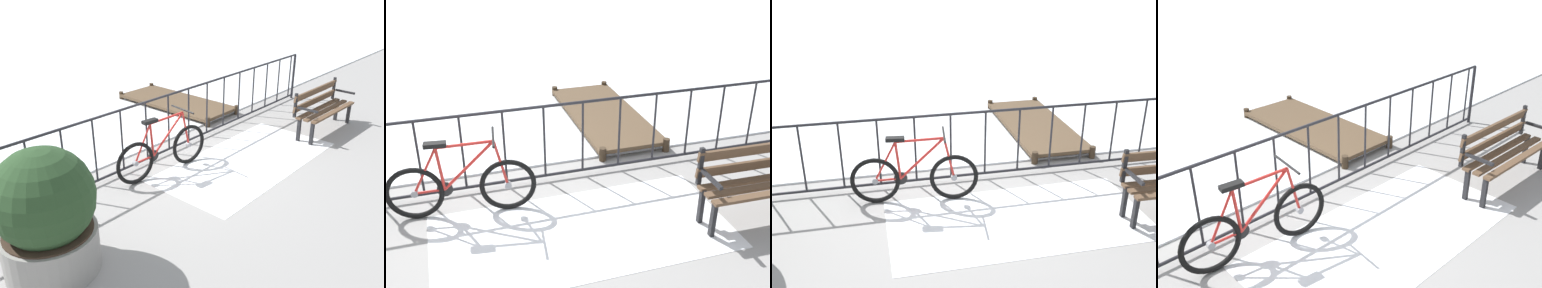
% 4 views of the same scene
% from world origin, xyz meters
% --- Properties ---
extents(ground_plane, '(160.00, 160.00, 0.00)m').
position_xyz_m(ground_plane, '(0.00, 0.00, 0.00)').
color(ground_plane, gray).
extents(snow_patch, '(3.29, 1.58, 0.01)m').
position_xyz_m(snow_patch, '(0.89, -1.20, 0.00)').
color(snow_patch, white).
rests_on(snow_patch, ground).
extents(railing_fence, '(9.06, 0.06, 1.07)m').
position_xyz_m(railing_fence, '(0.00, 0.00, 0.56)').
color(railing_fence, '#232328').
rests_on(railing_fence, ground).
extents(bicycle_near_railing, '(1.71, 0.52, 0.97)m').
position_xyz_m(bicycle_near_railing, '(-0.33, -0.44, 0.37)').
color(bicycle_near_railing, black).
rests_on(bicycle_near_railing, ground).
extents(park_bench, '(1.61, 0.52, 0.89)m').
position_xyz_m(park_bench, '(2.98, -1.47, 0.51)').
color(park_bench, brown).
rests_on(park_bench, ground).
extents(planter_with_shrub, '(1.07, 1.07, 1.42)m').
position_xyz_m(planter_with_shrub, '(-2.72, -1.14, 0.70)').
color(planter_with_shrub, gray).
rests_on(planter_with_shrub, ground).
extents(wooden_dock, '(1.10, 2.77, 0.20)m').
position_xyz_m(wooden_dock, '(2.16, 1.63, 0.12)').
color(wooden_dock, brown).
rests_on(wooden_dock, ground).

